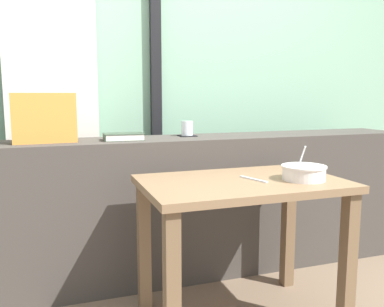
{
  "coord_description": "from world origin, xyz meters",
  "views": [
    {
      "loc": [
        -0.82,
        -1.75,
        1.1
      ],
      "look_at": [
        -0.04,
        0.49,
        0.75
      ],
      "focal_mm": 38.36,
      "sensor_mm": 36.0,
      "label": 1
    }
  ],
  "objects_px": {
    "coaster_square": "(187,136)",
    "closed_book": "(123,137)",
    "fork_utensil": "(253,179)",
    "soup_bowl": "(304,173)",
    "breakfast_table": "(242,207)",
    "throw_pillow": "(44,118)",
    "juice_glass": "(187,129)"
  },
  "relations": [
    {
      "from": "closed_book",
      "to": "fork_utensil",
      "type": "height_order",
      "value": "closed_book"
    },
    {
      "from": "breakfast_table",
      "to": "throw_pillow",
      "type": "height_order",
      "value": "throw_pillow"
    },
    {
      "from": "juice_glass",
      "to": "throw_pillow",
      "type": "bearing_deg",
      "value": -175.84
    },
    {
      "from": "juice_glass",
      "to": "throw_pillow",
      "type": "relative_size",
      "value": 0.27
    },
    {
      "from": "breakfast_table",
      "to": "throw_pillow",
      "type": "xyz_separation_m",
      "value": [
        -0.87,
        0.6,
        0.41
      ]
    },
    {
      "from": "juice_glass",
      "to": "fork_utensil",
      "type": "xyz_separation_m",
      "value": [
        0.1,
        -0.67,
        -0.19
      ]
    },
    {
      "from": "closed_book",
      "to": "soup_bowl",
      "type": "bearing_deg",
      "value": -42.33
    },
    {
      "from": "breakfast_table",
      "to": "throw_pillow",
      "type": "bearing_deg",
      "value": 145.23
    },
    {
      "from": "closed_book",
      "to": "soup_bowl",
      "type": "xyz_separation_m",
      "value": [
        0.73,
        -0.66,
        -0.13
      ]
    },
    {
      "from": "soup_bowl",
      "to": "coaster_square",
      "type": "bearing_deg",
      "value": 113.26
    },
    {
      "from": "breakfast_table",
      "to": "fork_utensil",
      "type": "bearing_deg",
      "value": -14.39
    },
    {
      "from": "juice_glass",
      "to": "breakfast_table",
      "type": "bearing_deg",
      "value": -85.6
    },
    {
      "from": "fork_utensil",
      "to": "coaster_square",
      "type": "bearing_deg",
      "value": 80.85
    },
    {
      "from": "coaster_square",
      "to": "soup_bowl",
      "type": "height_order",
      "value": "soup_bowl"
    },
    {
      "from": "breakfast_table",
      "to": "coaster_square",
      "type": "relative_size",
      "value": 9.36
    },
    {
      "from": "breakfast_table",
      "to": "closed_book",
      "type": "relative_size",
      "value": 4.19
    },
    {
      "from": "breakfast_table",
      "to": "juice_glass",
      "type": "distance_m",
      "value": 0.74
    },
    {
      "from": "breakfast_table",
      "to": "closed_book",
      "type": "distance_m",
      "value": 0.79
    },
    {
      "from": "coaster_square",
      "to": "soup_bowl",
      "type": "relative_size",
      "value": 0.48
    },
    {
      "from": "breakfast_table",
      "to": "throw_pillow",
      "type": "distance_m",
      "value": 1.13
    },
    {
      "from": "breakfast_table",
      "to": "fork_utensil",
      "type": "xyz_separation_m",
      "value": [
        0.05,
        -0.01,
        0.13
      ]
    },
    {
      "from": "breakfast_table",
      "to": "closed_book",
      "type": "height_order",
      "value": "closed_book"
    },
    {
      "from": "closed_book",
      "to": "coaster_square",
      "type": "bearing_deg",
      "value": 12.38
    },
    {
      "from": "juice_glass",
      "to": "fork_utensil",
      "type": "relative_size",
      "value": 0.51
    },
    {
      "from": "closed_book",
      "to": "fork_utensil",
      "type": "bearing_deg",
      "value": -49.08
    },
    {
      "from": "breakfast_table",
      "to": "soup_bowl",
      "type": "height_order",
      "value": "soup_bowl"
    },
    {
      "from": "juice_glass",
      "to": "soup_bowl",
      "type": "bearing_deg",
      "value": -66.74
    },
    {
      "from": "breakfast_table",
      "to": "coaster_square",
      "type": "xyz_separation_m",
      "value": [
        -0.05,
        0.66,
        0.28
      ]
    },
    {
      "from": "throw_pillow",
      "to": "soup_bowl",
      "type": "relative_size",
      "value": 1.54
    },
    {
      "from": "breakfast_table",
      "to": "juice_glass",
      "type": "xyz_separation_m",
      "value": [
        -0.05,
        0.66,
        0.32
      ]
    },
    {
      "from": "juice_glass",
      "to": "fork_utensil",
      "type": "distance_m",
      "value": 0.71
    },
    {
      "from": "coaster_square",
      "to": "closed_book",
      "type": "xyz_separation_m",
      "value": [
        -0.4,
        -0.09,
        0.02
      ]
    }
  ]
}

